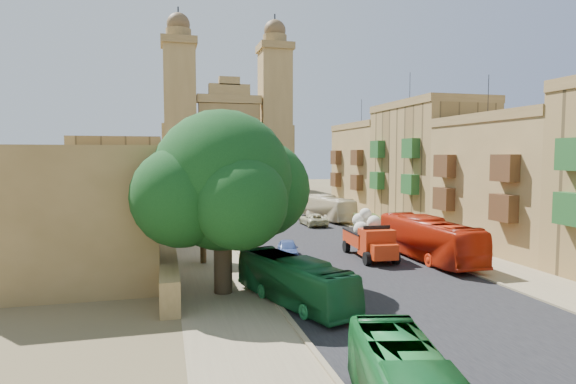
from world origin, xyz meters
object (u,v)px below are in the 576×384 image
olive_pickup (368,226)px  bus_red_east (428,239)px  car_white_a (244,220)px  car_blue_b (217,197)px  car_white_b (266,207)px  pedestrian_a (474,244)px  street_tree_b (193,198)px  ficus_tree (224,185)px  street_tree_a (203,225)px  church (226,148)px  car_blue_a (288,248)px  bus_green_north (294,280)px  bus_cream_east (326,208)px  car_dkblue (241,203)px  street_tree_d (183,190)px  street_tree_c (187,197)px  pedestrian_c (395,229)px  red_truck (370,237)px  car_cream (313,220)px

olive_pickup → bus_red_east: bus_red_east is taller
car_white_a → car_blue_b: (0.03, 29.83, 0.07)m
olive_pickup → car_white_b: 23.40m
car_white_a → pedestrian_a: size_ratio=2.09×
car_white_b → street_tree_b: bearing=75.9°
ficus_tree → street_tree_b: bearing=91.7°
bus_red_east → car_white_a: bearing=-64.5°
street_tree_a → street_tree_b: bearing=90.0°
church → car_white_a: 48.91m
church → car_blue_a: (-3.50, -66.10, -8.86)m
ficus_tree → bus_green_north: 6.63m
bus_cream_east → bus_red_east: bearing=81.9°
car_blue_a → car_dkblue: bearing=98.2°
pedestrian_a → street_tree_d: bearing=-74.6°
street_tree_a → street_tree_c: bearing=90.0°
street_tree_a → bus_red_east: bearing=-10.6°
bus_red_east → bus_cream_east: 23.42m
church → car_dkblue: (-1.36, -28.92, -8.87)m
bus_red_east → car_blue_a: bus_red_east is taller
street_tree_b → pedestrian_a: street_tree_b is taller
street_tree_a → bus_cream_east: bearing=51.0°
street_tree_a → car_white_b: 32.78m
car_white_a → car_blue_b: bearing=107.5°
olive_pickup → bus_green_north: bus_green_north is taller
pedestrian_a → pedestrian_c: size_ratio=1.15×
red_truck → car_dkblue: red_truck is taller
pedestrian_a → pedestrian_c: (-1.97, 9.49, -0.11)m
bus_red_east → car_blue_a: size_ratio=2.94×
ficus_tree → car_dkblue: 46.72m
street_tree_d → pedestrian_a: 43.72m
ficus_tree → bus_red_east: (15.91, 4.92, -4.58)m
street_tree_c → bus_red_east: street_tree_c is taller
car_cream → pedestrian_a: 19.88m
car_blue_b → bus_green_north: bearing=-95.2°
bus_red_east → bus_cream_east: size_ratio=1.06×
street_tree_d → pedestrian_a: street_tree_d is taller
red_truck → car_white_a: red_truck is taller
street_tree_a → street_tree_d: size_ratio=1.00×
bus_green_north → car_blue_a: bus_green_north is taller
street_tree_b → bus_red_east: (16.50, -15.07, -2.17)m
bus_green_north → bus_cream_east: bearing=50.1°
car_dkblue → car_blue_b: 11.13m
street_tree_a → car_cream: street_tree_a is taller
olive_pickup → bus_cream_east: bus_cream_east is taller
ficus_tree → pedestrian_c: 24.50m
church → street_tree_d: church is taller
bus_green_north → car_cream: size_ratio=1.83×
street_tree_b → pedestrian_a: size_ratio=3.33×
car_dkblue → pedestrian_c: bearing=-79.7°
street_tree_a → street_tree_d: 36.00m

